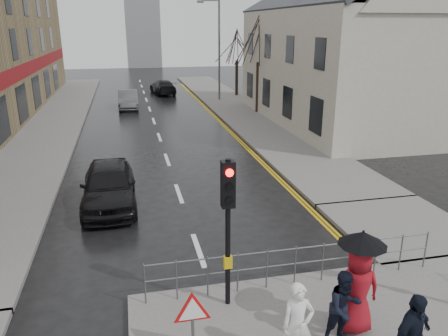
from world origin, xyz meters
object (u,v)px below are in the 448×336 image
pedestrian_with_umbrella (358,279)px  car_mid (128,99)px  pedestrian_b (344,308)px  car_parked (109,185)px  pedestrian_a (298,325)px

pedestrian_with_umbrella → car_mid: bearing=98.5°
pedestrian_b → car_parked: bearing=109.8°
pedestrian_a → car_parked: size_ratio=0.36×
car_mid → pedestrian_a: bearing=-84.1°
car_parked → car_mid: car_parked is taller
pedestrian_a → car_parked: pedestrian_a is taller
pedestrian_a → pedestrian_b: size_ratio=1.06×
car_parked → car_mid: bearing=86.7°
car_mid → pedestrian_b: bearing=-81.8°
pedestrian_a → pedestrian_with_umbrella: size_ratio=0.74×
car_mid → car_parked: bearing=-92.3°
car_mid → pedestrian_with_umbrella: bearing=-80.9°
pedestrian_with_umbrella → pedestrian_a: bearing=-158.0°
pedestrian_a → car_parked: (-3.54, 8.74, -0.19)m
pedestrian_b → car_mid: pedestrian_b is taller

